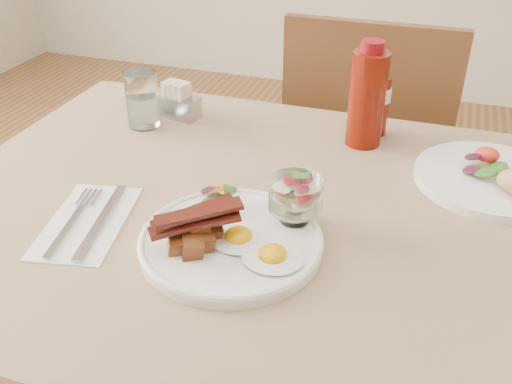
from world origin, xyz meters
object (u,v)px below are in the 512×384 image
(chair_far, at_px, (366,158))
(sugar_caddy, at_px, (179,103))
(hot_sauce_bottle, at_px, (380,102))
(water_glass, at_px, (143,102))
(main_plate, at_px, (231,242))
(ketchup_bottle, at_px, (367,97))
(second_plate, at_px, (501,179))
(fruit_cup, at_px, (296,195))
(table, at_px, (311,263))

(chair_far, distance_m, sugar_caddy, 0.59)
(hot_sauce_bottle, distance_m, water_glass, 0.49)
(main_plate, height_order, ketchup_bottle, ketchup_bottle)
(chair_far, relative_size, second_plate, 3.43)
(second_plate, bearing_deg, water_glass, 177.37)
(water_glass, bearing_deg, ketchup_bottle, 7.93)
(main_plate, xyz_separation_m, ketchup_bottle, (0.13, 0.41, 0.09))
(fruit_cup, relative_size, second_plate, 0.32)
(ketchup_bottle, height_order, sugar_caddy, ketchup_bottle)
(second_plate, relative_size, sugar_caddy, 2.85)
(second_plate, height_order, hot_sauce_bottle, hot_sauce_bottle)
(hot_sauce_bottle, distance_m, sugar_caddy, 0.43)
(hot_sauce_bottle, bearing_deg, ketchup_bottle, -111.93)
(fruit_cup, xyz_separation_m, second_plate, (0.31, 0.24, -0.05))
(chair_far, height_order, hot_sauce_bottle, chair_far)
(main_plate, bearing_deg, ketchup_bottle, 72.25)
(chair_far, bearing_deg, second_plate, -57.92)
(main_plate, xyz_separation_m, fruit_cup, (0.08, 0.08, 0.06))
(table, height_order, ketchup_bottle, ketchup_bottle)
(fruit_cup, distance_m, water_glass, 0.49)
(table, xyz_separation_m, fruit_cup, (-0.02, -0.03, 0.15))
(main_plate, relative_size, water_glass, 2.36)
(table, height_order, sugar_caddy, sugar_caddy)
(water_glass, bearing_deg, table, -28.71)
(chair_far, xyz_separation_m, sugar_caddy, (-0.38, -0.36, 0.26))
(chair_far, xyz_separation_m, fruit_cup, (-0.02, -0.70, 0.29))
(second_plate, xyz_separation_m, hot_sauce_bottle, (-0.24, 0.15, 0.05))
(second_plate, height_order, ketchup_bottle, ketchup_bottle)
(second_plate, height_order, sugar_caddy, sugar_caddy)
(second_plate, relative_size, hot_sauce_bottle, 1.85)
(ketchup_bottle, relative_size, water_glass, 1.78)
(second_plate, xyz_separation_m, ketchup_bottle, (-0.26, 0.10, 0.08))
(table, height_order, main_plate, main_plate)
(table, xyz_separation_m, second_plate, (0.29, 0.20, 0.11))
(table, height_order, fruit_cup, fruit_cup)
(sugar_caddy, bearing_deg, main_plate, -42.66)
(second_plate, bearing_deg, table, -144.73)
(chair_far, relative_size, fruit_cup, 10.85)
(main_plate, distance_m, fruit_cup, 0.12)
(table, distance_m, hot_sauce_bottle, 0.39)
(sugar_caddy, relative_size, water_glass, 0.80)
(table, bearing_deg, water_glass, 151.29)
(main_plate, distance_m, ketchup_bottle, 0.44)
(table, bearing_deg, fruit_cup, -126.67)
(main_plate, height_order, second_plate, second_plate)
(ketchup_bottle, xyz_separation_m, hot_sauce_bottle, (0.02, 0.05, -0.03))
(hot_sauce_bottle, height_order, sugar_caddy, hot_sauce_bottle)
(fruit_cup, xyz_separation_m, sugar_caddy, (-0.35, 0.33, -0.03))
(chair_far, relative_size, main_plate, 3.32)
(table, bearing_deg, second_plate, 35.27)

